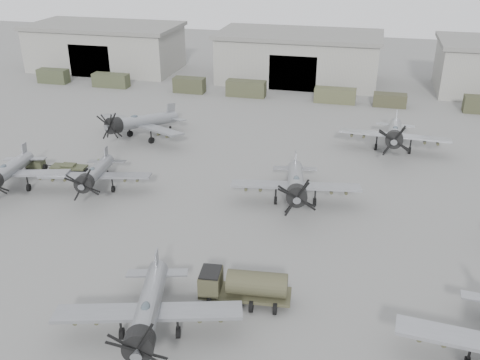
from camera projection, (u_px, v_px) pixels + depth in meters
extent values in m
plane|color=#5B5B58|center=(189.00, 271.00, 43.80)|extent=(220.00, 220.00, 0.00)
cube|color=gray|center=(106.00, 49.00, 104.69)|extent=(28.00, 14.00, 8.00)
cube|color=slate|center=(104.00, 26.00, 102.83)|extent=(29.00, 14.80, 0.70)
cube|color=black|center=(90.00, 61.00, 99.15)|extent=(8.12, 0.40, 6.00)
cube|color=gray|center=(299.00, 59.00, 96.49)|extent=(28.00, 14.00, 8.00)
cube|color=slate|center=(300.00, 34.00, 94.63)|extent=(29.00, 14.80, 0.70)
cube|color=black|center=(293.00, 73.00, 90.95)|extent=(8.12, 0.40, 6.00)
cube|color=#393F29|center=(53.00, 76.00, 96.35)|extent=(5.49, 2.20, 2.48)
cube|color=#3B402A|center=(111.00, 80.00, 93.94)|extent=(6.40, 2.20, 2.35)
cube|color=#373A26|center=(189.00, 85.00, 90.76)|extent=(5.31, 2.20, 2.53)
cube|color=#3C3F29|center=(246.00, 88.00, 88.60)|extent=(6.51, 2.20, 2.64)
cube|color=#484A30|center=(335.00, 95.00, 85.51)|extent=(6.56, 2.20, 2.34)
cube|color=#383825|center=(390.00, 100.00, 83.73)|extent=(5.09, 2.20, 2.02)
cylinder|color=gray|center=(149.00, 303.00, 36.54)|extent=(4.38, 10.79, 3.17)
cylinder|color=black|center=(139.00, 344.00, 31.91)|extent=(2.29, 2.07, 2.11)
cube|color=gray|center=(149.00, 312.00, 36.10)|extent=(12.83, 5.59, 0.57)
cube|color=gray|center=(157.00, 262.00, 40.79)|extent=(0.57, 1.66, 2.03)
ellipsoid|color=#3F4C54|center=(145.00, 308.00, 34.68)|extent=(0.92, 1.34, 0.57)
cylinder|color=black|center=(122.00, 334.00, 36.56)|extent=(0.49, 0.86, 0.81)
cylinder|color=black|center=(178.00, 332.00, 36.67)|extent=(0.49, 0.86, 0.81)
cylinder|color=black|center=(158.00, 288.00, 41.48)|extent=(0.21, 0.35, 0.33)
cylinder|color=gray|center=(10.00, 169.00, 56.93)|extent=(4.33, 10.63, 3.13)
cube|color=gray|center=(9.00, 174.00, 56.50)|extent=(12.65, 5.52, 0.56)
cube|color=gray|center=(25.00, 151.00, 61.12)|extent=(0.57, 1.64, 2.00)
ellipsoid|color=#3F4C54|center=(3.00, 167.00, 55.10)|extent=(0.90, 1.32, 0.56)
cylinder|color=black|center=(29.00, 188.00, 57.06)|extent=(0.49, 0.85, 0.80)
cylinder|color=black|center=(27.00, 170.00, 61.79)|extent=(0.20, 0.34, 0.32)
cylinder|color=gray|center=(96.00, 171.00, 56.77)|extent=(3.59, 9.95, 2.91)
cylinder|color=black|center=(84.00, 183.00, 52.51)|extent=(2.06, 1.84, 1.94)
cube|color=gray|center=(95.00, 176.00, 56.37)|extent=(11.81, 4.63, 0.52)
cube|color=gray|center=(106.00, 154.00, 60.67)|extent=(0.46, 1.54, 1.86)
ellipsoid|color=#3F4C54|center=(92.00, 170.00, 55.06)|extent=(0.80, 1.22, 0.52)
cylinder|color=black|center=(80.00, 189.00, 56.86)|extent=(0.42, 0.79, 0.75)
cylinder|color=black|center=(113.00, 189.00, 56.81)|extent=(0.42, 0.79, 0.75)
cylinder|color=black|center=(108.00, 172.00, 61.30)|extent=(0.18, 0.32, 0.30)
cylinder|color=#92959A|center=(296.00, 181.00, 54.14)|extent=(3.25, 11.15, 3.25)
cylinder|color=black|center=(297.00, 196.00, 49.40)|extent=(2.21, 1.93, 2.17)
cube|color=#92959A|center=(296.00, 186.00, 53.69)|extent=(13.21, 4.28, 0.58)
cube|color=#92959A|center=(296.00, 160.00, 58.48)|extent=(0.39, 1.73, 2.08)
ellipsoid|color=#3F4C54|center=(296.00, 179.00, 52.24)|extent=(0.81, 1.33, 0.58)
cylinder|color=black|center=(276.00, 200.00, 54.37)|extent=(0.42, 0.87, 0.83)
cylinder|color=black|center=(315.00, 202.00, 54.06)|extent=(0.42, 0.87, 0.83)
cylinder|color=black|center=(295.00, 180.00, 59.18)|extent=(0.17, 0.35, 0.33)
cylinder|color=gray|center=(144.00, 121.00, 70.52)|extent=(6.03, 11.14, 3.37)
cylinder|color=black|center=(114.00, 126.00, 66.52)|extent=(2.56, 2.38, 2.24)
cube|color=gray|center=(141.00, 124.00, 70.17)|extent=(13.32, 7.54, 0.61)
cube|color=gray|center=(171.00, 110.00, 74.09)|extent=(0.83, 1.70, 2.15)
ellipsoid|color=#3F4C54|center=(134.00, 117.00, 68.86)|extent=(1.11, 1.44, 0.60)
cylinder|color=black|center=(130.00, 134.00, 71.87)|extent=(0.62, 0.91, 0.86)
cylinder|color=black|center=(151.00, 140.00, 69.63)|extent=(0.62, 0.91, 0.86)
cylinder|color=black|center=(170.00, 127.00, 74.88)|extent=(0.26, 0.37, 0.35)
cylinder|color=#9FA2A7|center=(395.00, 131.00, 66.90)|extent=(2.17, 11.52, 3.37)
cylinder|color=black|center=(394.00, 139.00, 62.16)|extent=(2.13, 1.81, 2.25)
cube|color=#9FA2A7|center=(394.00, 135.00, 66.45)|extent=(13.60, 3.04, 0.61)
cube|color=#9FA2A7|center=(396.00, 118.00, 71.22)|extent=(0.22, 1.80, 2.16)
ellipsoid|color=#3F4C54|center=(395.00, 129.00, 64.98)|extent=(0.71, 1.33, 0.60)
cylinder|color=black|center=(376.00, 147.00, 67.53)|extent=(0.34, 0.88, 0.86)
cylinder|color=black|center=(410.00, 151.00, 66.48)|extent=(0.34, 0.88, 0.86)
cylinder|color=black|center=(394.00, 135.00, 71.96)|extent=(0.15, 0.35, 0.35)
cube|color=#3C3B27|center=(245.00, 293.00, 39.99)|extent=(6.98, 2.87, 0.24)
cube|color=#3C3B27|center=(211.00, 282.00, 40.01)|extent=(1.76, 2.37, 1.65)
cylinder|color=#3C3B27|center=(257.00, 284.00, 39.46)|extent=(4.63, 2.26, 1.85)
cube|color=black|center=(210.00, 272.00, 39.63)|extent=(1.63, 2.07, 0.15)
cylinder|color=black|center=(209.00, 303.00, 39.45)|extent=(0.37, 0.90, 0.87)
cylinder|color=black|center=(278.00, 290.00, 40.81)|extent=(0.37, 0.90, 0.87)
cube|color=#373A26|center=(36.00, 164.00, 62.27)|extent=(2.04, 1.34, 0.87)
cube|color=black|center=(30.00, 159.00, 62.14)|extent=(0.61, 1.01, 0.54)
cylinder|color=black|center=(36.00, 166.00, 62.41)|extent=(1.34, 0.70, 0.61)
cylinder|color=black|center=(47.00, 165.00, 62.11)|extent=(1.30, 0.19, 0.09)
cube|color=#373A26|center=(69.00, 167.00, 61.71)|extent=(4.22, 1.83, 0.19)
cylinder|color=black|center=(69.00, 169.00, 61.83)|extent=(1.66, 0.60, 0.48)
cylinder|color=#373A26|center=(69.00, 165.00, 61.62)|extent=(1.54, 0.46, 0.35)
imported|color=#424B31|center=(100.00, 166.00, 61.16)|extent=(0.52, 0.68, 1.67)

